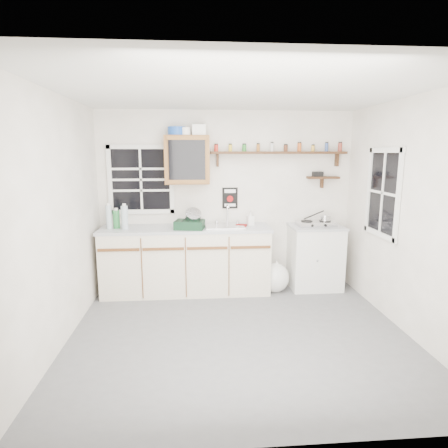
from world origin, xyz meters
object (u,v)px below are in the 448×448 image
Objects in this scene: dish_rack at (191,222)px; hotplate at (316,223)px; main_cabinet at (186,260)px; right_cabinet at (315,257)px; spice_shelf at (279,152)px; upper_cabinet at (187,160)px.

hotplate is (1.75, 0.11, -0.07)m from dish_rack.
right_cabinet is (1.83, 0.03, -0.01)m from main_cabinet.
right_cabinet is at bearing -19.87° from spice_shelf.
dish_rack reaches higher than main_cabinet.
spice_shelf reaches higher than dish_rack.
dish_rack is at bearing -175.63° from right_cabinet.
spice_shelf is (1.32, 0.21, 1.47)m from main_cabinet.
main_cabinet is at bearing -170.80° from spice_shelf.
main_cabinet is at bearing -103.68° from upper_cabinet.
hotplate is (1.82, 0.01, 0.48)m from main_cabinet.
main_cabinet is at bearing -179.21° from right_cabinet.
main_cabinet is 4.29× the size of hotplate.
spice_shelf is 4.50× the size of dish_rack.
main_cabinet is at bearing 176.66° from hotplate.
right_cabinet is at bearing 0.79° from main_cabinet.
upper_cabinet is 1.99m from hotplate.
spice_shelf reaches higher than main_cabinet.
right_cabinet is 1.40× the size of upper_cabinet.
right_cabinet is 1.69× the size of hotplate.
main_cabinet is 1.98m from spice_shelf.
upper_cabinet reaches higher than spice_shelf.
upper_cabinet is 0.34× the size of spice_shelf.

